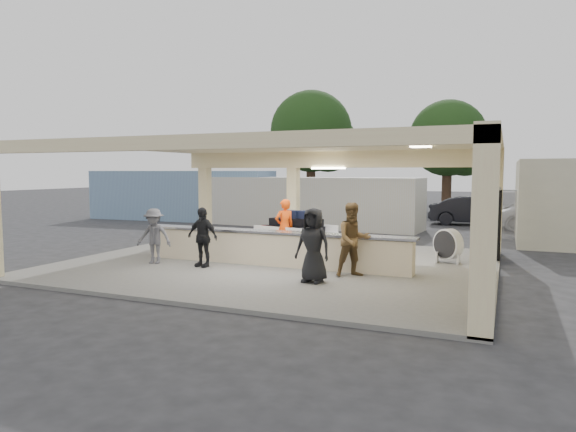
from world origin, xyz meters
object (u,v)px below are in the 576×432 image
at_px(luggage_cart, 294,230).
at_px(passenger_c, 154,236).
at_px(baggage_counter, 271,248).
at_px(drum_fan, 448,245).
at_px(passenger_d, 313,245).
at_px(car_white_a, 542,216).
at_px(car_dark, 474,211).
at_px(baggage_handler, 284,227).
at_px(passenger_a, 353,240).
at_px(container_white, 307,202).
at_px(passenger_b, 202,237).
at_px(container_blue, 181,195).

xyz_separation_m(luggage_cart, passenger_c, (-2.96, -3.48, 0.06)).
xyz_separation_m(baggage_counter, drum_fan, (4.59, 2.36, 0.05)).
bearing_deg(luggage_cart, passenger_d, -51.13).
height_order(luggage_cart, passenger_d, passenger_d).
bearing_deg(baggage_counter, car_white_a, 61.22).
bearing_deg(car_dark, baggage_handler, 156.68).
relative_size(baggage_handler, car_white_a, 0.39).
xyz_separation_m(passenger_a, car_white_a, (5.11, 14.61, -0.39)).
height_order(luggage_cart, car_white_a, luggage_cart).
bearing_deg(container_white, passenger_b, -78.87).
bearing_deg(drum_fan, passenger_d, -87.87).
xyz_separation_m(baggage_counter, passenger_a, (2.58, -0.62, 0.45)).
height_order(passenger_a, passenger_b, passenger_a).
xyz_separation_m(passenger_c, passenger_d, (5.11, -0.56, 0.10)).
distance_m(passenger_b, passenger_d, 3.62).
distance_m(passenger_b, car_dark, 16.94).
relative_size(baggage_counter, car_white_a, 1.80).
height_order(baggage_handler, passenger_c, baggage_handler).
bearing_deg(baggage_handler, container_white, -123.05).
xyz_separation_m(passenger_c, container_white, (0.17, 11.85, 0.33)).
distance_m(baggage_counter, passenger_c, 3.43).
relative_size(drum_fan, car_dark, 0.23).
xyz_separation_m(drum_fan, passenger_a, (-2.01, -2.98, 0.41)).
height_order(passenger_c, container_white, container_white).
xyz_separation_m(passenger_b, container_white, (-1.39, 11.73, 0.30)).
bearing_deg(passenger_a, passenger_d, -159.61).
bearing_deg(passenger_c, passenger_a, -7.96).
bearing_deg(passenger_a, drum_fan, 19.94).
bearing_deg(car_white_a, baggage_counter, 132.28).
relative_size(luggage_cart, passenger_a, 1.38).
distance_m(drum_fan, passenger_b, 7.11).
bearing_deg(container_white, passenger_d, -63.91).
bearing_deg(baggage_handler, car_dark, -160.74).
bearing_deg(passenger_c, container_white, 76.42).
xyz_separation_m(baggage_counter, container_white, (-3.06, 10.75, 0.64)).
distance_m(baggage_counter, luggage_cart, 2.40).
bearing_deg(container_blue, baggage_counter, -48.99).
xyz_separation_m(drum_fan, container_blue, (-15.60, 9.02, 0.76)).
bearing_deg(passenger_b, container_blue, 132.85).
xyz_separation_m(baggage_counter, container_blue, (-11.00, 11.38, 0.81)).
height_order(luggage_cart, passenger_c, passenger_c).
height_order(car_white_a, car_dark, car_dark).
bearing_deg(container_blue, passenger_d, -48.38).
xyz_separation_m(luggage_cart, drum_fan, (4.86, -0.01, -0.21)).
distance_m(drum_fan, passenger_c, 8.56).
bearing_deg(passenger_a, passenger_b, 148.92).
height_order(baggage_counter, car_dark, car_dark).
distance_m(baggage_counter, passenger_d, 2.55).
xyz_separation_m(passenger_c, car_white_a, (10.92, 15.10, -0.25)).
height_order(passenger_b, container_blue, container_blue).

